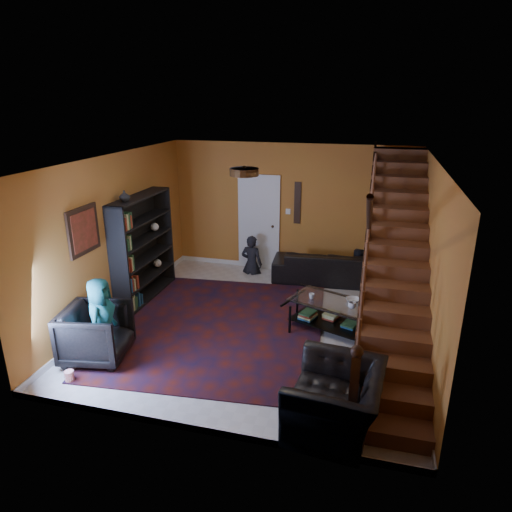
{
  "coord_description": "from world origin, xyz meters",
  "views": [
    {
      "loc": [
        1.75,
        -6.76,
        3.71
      ],
      "look_at": [
        -0.15,
        0.4,
        1.11
      ],
      "focal_mm": 32.0,
      "sensor_mm": 36.0,
      "label": 1
    }
  ],
  "objects_px": {
    "bookshelf": "(144,250)",
    "sofa": "(327,266)",
    "armchair_left": "(96,333)",
    "armchair_right": "(335,400)",
    "coffee_table": "(331,313)"
  },
  "relations": [
    {
      "from": "bookshelf",
      "to": "sofa",
      "type": "height_order",
      "value": "bookshelf"
    },
    {
      "from": "armchair_left",
      "to": "armchair_right",
      "type": "bearing_deg",
      "value": -110.48
    },
    {
      "from": "sofa",
      "to": "armchair_right",
      "type": "distance_m",
      "value": 4.59
    },
    {
      "from": "armchair_left",
      "to": "coffee_table",
      "type": "relative_size",
      "value": 0.6
    },
    {
      "from": "sofa",
      "to": "coffee_table",
      "type": "distance_m",
      "value": 2.12
    },
    {
      "from": "armchair_left",
      "to": "coffee_table",
      "type": "xyz_separation_m",
      "value": [
        3.25,
        1.82,
        -0.12
      ]
    },
    {
      "from": "bookshelf",
      "to": "coffee_table",
      "type": "relative_size",
      "value": 1.32
    },
    {
      "from": "sofa",
      "to": "armchair_left",
      "type": "bearing_deg",
      "value": 48.38
    },
    {
      "from": "bookshelf",
      "to": "sofa",
      "type": "bearing_deg",
      "value": 27.29
    },
    {
      "from": "bookshelf",
      "to": "armchair_left",
      "type": "relative_size",
      "value": 2.2
    },
    {
      "from": "sofa",
      "to": "coffee_table",
      "type": "bearing_deg",
      "value": 93.65
    },
    {
      "from": "sofa",
      "to": "armchair_left",
      "type": "distance_m",
      "value": 4.9
    },
    {
      "from": "sofa",
      "to": "armchair_right",
      "type": "height_order",
      "value": "armchair_right"
    },
    {
      "from": "bookshelf",
      "to": "coffee_table",
      "type": "xyz_separation_m",
      "value": [
        3.6,
        -0.4,
        -0.67
      ]
    },
    {
      "from": "sofa",
      "to": "bookshelf",
      "type": "bearing_deg",
      "value": 22.55
    }
  ]
}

